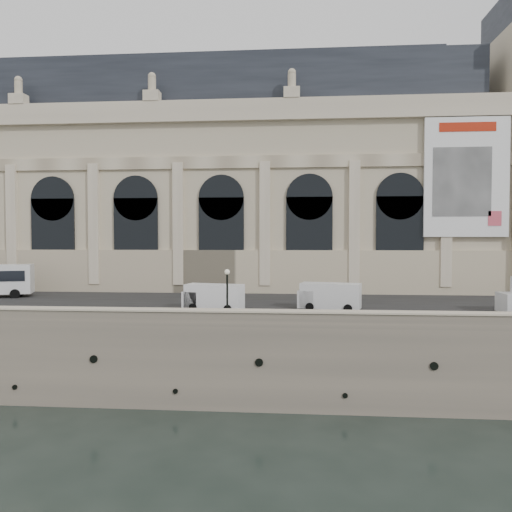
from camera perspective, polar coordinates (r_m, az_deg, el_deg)
The scene contains 8 objects.
ground at distance 37.09m, azimuth -2.87°, elevation -17.38°, with size 260.00×260.00×0.00m, color black.
quay at distance 70.45m, azimuth 0.90°, elevation -5.59°, with size 160.00×70.00×6.00m, color gray.
street at distance 49.30m, azimuth -0.72°, elevation -5.31°, with size 160.00×24.00×0.06m, color #2D2D2D.
parapet at distance 36.03m, azimuth -2.76°, elevation -7.08°, with size 160.00×1.40×1.21m.
museum at distance 66.81m, azimuth -4.50°, elevation 8.37°, with size 69.00×18.70×29.10m.
van_b at distance 43.97m, azimuth -5.18°, elevation -4.70°, with size 5.49×3.00×2.31m.
van_c at distance 44.48m, azimuth 8.09°, elevation -4.59°, with size 5.68×3.18×2.39m.
lamp_right at distance 38.09m, azimuth -3.31°, elevation -4.52°, with size 0.41×0.41×3.98m.
Camera 1 is at (4.64, -34.68, 12.31)m, focal length 35.00 mm.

